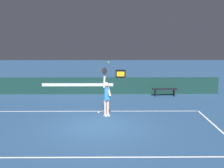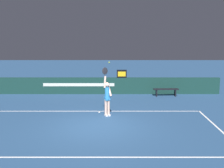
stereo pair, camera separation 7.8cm
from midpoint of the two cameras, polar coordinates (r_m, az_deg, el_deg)
ground_plane at (r=12.49m, az=-2.95°, el=-8.48°), size 60.00×60.00×0.00m
court_lines at (r=12.17m, az=-3.02°, el=-8.97°), size 10.44×5.60×0.00m
back_wall at (r=18.77m, az=-1.99°, el=-0.36°), size 15.49×0.22×1.09m
speed_display at (r=18.64m, az=1.96°, el=2.06°), size 0.65×0.20×0.51m
tennis_player at (r=13.73m, az=-0.95°, el=-2.43°), size 0.49×0.38×2.40m
tennis_ball at (r=13.53m, az=-0.53°, el=4.35°), size 0.07×0.07×0.07m
courtside_bench_near at (r=18.42m, az=10.76°, el=-1.29°), size 1.59×0.41×0.49m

